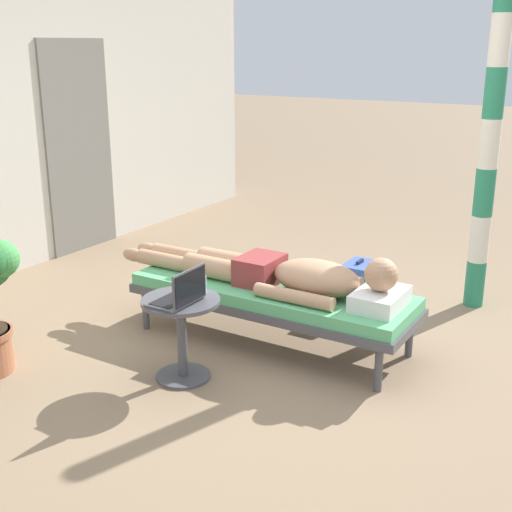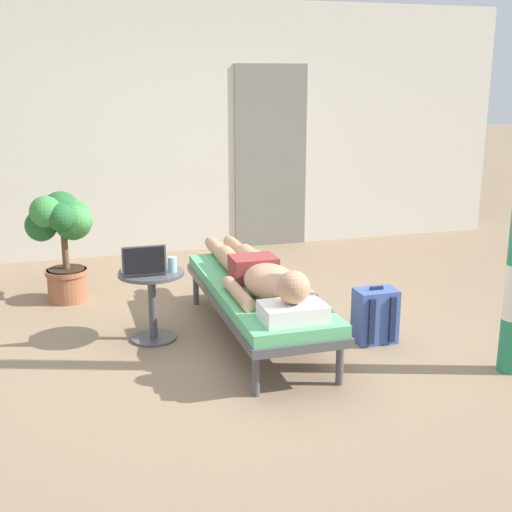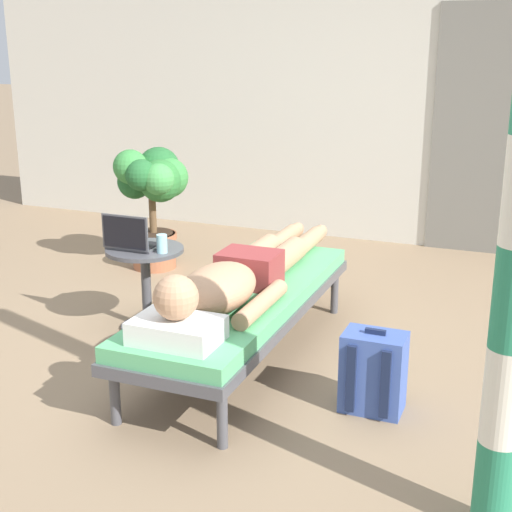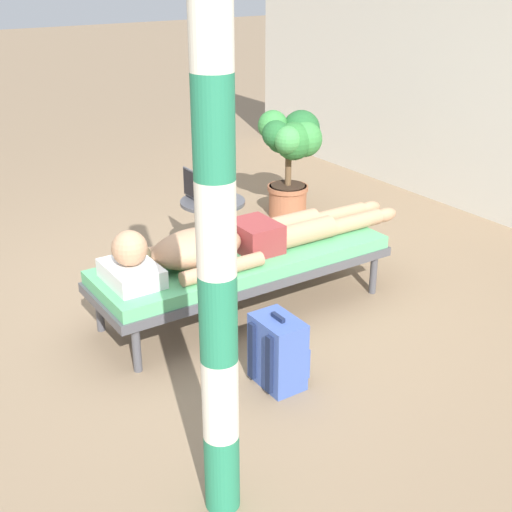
# 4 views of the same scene
# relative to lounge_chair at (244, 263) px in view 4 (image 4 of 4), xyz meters

# --- Properties ---
(ground_plane) EXTENTS (40.00, 40.00, 0.00)m
(ground_plane) POSITION_rel_lounge_chair_xyz_m (-0.16, -0.07, -0.35)
(ground_plane) COLOR #8C7256
(lounge_chair) EXTENTS (0.65, 1.99, 0.42)m
(lounge_chair) POSITION_rel_lounge_chair_xyz_m (0.00, 0.00, 0.00)
(lounge_chair) COLOR #4C4C51
(lounge_chair) RESTS_ON ground
(person_reclining) EXTENTS (0.53, 2.17, 0.32)m
(person_reclining) POSITION_rel_lounge_chair_xyz_m (-0.00, -0.10, 0.17)
(person_reclining) COLOR white
(person_reclining) RESTS_ON lounge_chair
(side_table) EXTENTS (0.48, 0.48, 0.52)m
(side_table) POSITION_rel_lounge_chair_xyz_m (-0.74, 0.21, 0.01)
(side_table) COLOR #4C4C51
(side_table) RESTS_ON ground
(laptop) EXTENTS (0.31, 0.24, 0.23)m
(laptop) POSITION_rel_lounge_chair_xyz_m (-0.80, 0.16, 0.24)
(laptop) COLOR #4C4C51
(laptop) RESTS_ON side_table
(drink_glass) EXTENTS (0.06, 0.06, 0.11)m
(drink_glass) POSITION_rel_lounge_chair_xyz_m (-0.59, 0.16, 0.23)
(drink_glass) COLOR #99D8E5
(drink_glass) RESTS_ON side_table
(backpack) EXTENTS (0.30, 0.26, 0.42)m
(backpack) POSITION_rel_lounge_chair_xyz_m (0.81, -0.30, -0.15)
(backpack) COLOR #3F59A5
(backpack) RESTS_ON ground
(potted_plant) EXTENTS (0.57, 0.56, 0.95)m
(potted_plant) POSITION_rel_lounge_chair_xyz_m (-1.32, 1.34, 0.28)
(potted_plant) COLOR #9E5B3D
(potted_plant) RESTS_ON ground
(porch_post) EXTENTS (0.15, 0.15, 2.56)m
(porch_post) POSITION_rel_lounge_chair_xyz_m (1.44, -1.03, 0.94)
(porch_post) COLOR #267F59
(porch_post) RESTS_ON ground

